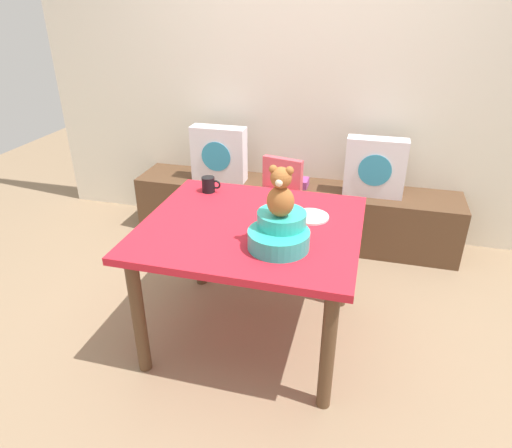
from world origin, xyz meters
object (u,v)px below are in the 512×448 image
(teddy_bear, at_px, (281,193))
(infant_seat_teal, at_px, (280,232))
(dining_table, at_px, (251,241))
(ketchup_bottle, at_px, (274,210))
(pillow_floral_right, at_px, (375,167))
(coffee_mug, at_px, (209,185))
(book_stack, at_px, (295,182))
(highchair, at_px, (275,199))
(pillow_floral_left, at_px, (219,154))
(dinner_plate_near, at_px, (311,217))

(teddy_bear, bearing_deg, infant_seat_teal, 90.00)
(dining_table, distance_m, ketchup_bottle, 0.23)
(pillow_floral_right, height_order, coffee_mug, pillow_floral_right)
(teddy_bear, bearing_deg, pillow_floral_right, 73.70)
(book_stack, xyz_separation_m, highchair, (-0.07, -0.44, 0.03))
(highchair, relative_size, ketchup_bottle, 4.27)
(dining_table, bearing_deg, highchair, 93.93)
(dining_table, relative_size, infant_seat_teal, 3.50)
(pillow_floral_right, bearing_deg, pillow_floral_left, 180.00)
(book_stack, bearing_deg, teddy_bear, -82.99)
(pillow_floral_left, xyz_separation_m, coffee_mug, (0.25, -0.89, 0.11))
(teddy_bear, distance_m, ketchup_bottle, 0.29)
(dining_table, relative_size, dinner_plate_near, 5.78)
(ketchup_bottle, bearing_deg, coffee_mug, 145.43)
(highchair, relative_size, coffee_mug, 6.58)
(ketchup_bottle, relative_size, coffee_mug, 1.54)
(highchair, xyz_separation_m, dinner_plate_near, (0.35, -0.67, 0.22))
(book_stack, height_order, infant_seat_teal, infant_seat_teal)
(pillow_floral_right, distance_m, dining_table, 1.39)
(book_stack, bearing_deg, coffee_mug, -112.90)
(highchair, bearing_deg, dining_table, -86.07)
(pillow_floral_left, distance_m, ketchup_bottle, 1.44)
(dining_table, relative_size, teddy_bear, 4.62)
(pillow_floral_left, bearing_deg, pillow_floral_right, 0.00)
(pillow_floral_left, bearing_deg, ketchup_bottle, -59.03)
(dining_table, bearing_deg, pillow_floral_left, 116.27)
(coffee_mug, bearing_deg, dining_table, -44.04)
(coffee_mug, bearing_deg, ketchup_bottle, -34.57)
(book_stack, bearing_deg, highchair, -99.39)
(ketchup_bottle, distance_m, coffee_mug, 0.60)
(highchair, bearing_deg, pillow_floral_left, 143.31)
(pillow_floral_right, bearing_deg, dinner_plate_near, -106.34)
(pillow_floral_right, distance_m, highchair, 0.81)
(pillow_floral_right, relative_size, book_stack, 2.20)
(infant_seat_teal, height_order, coffee_mug, infant_seat_teal)
(pillow_floral_left, xyz_separation_m, highchair, (0.56, -0.42, -0.16))
(book_stack, bearing_deg, infant_seat_teal, -82.99)
(book_stack, bearing_deg, pillow_floral_right, -2.00)
(pillow_floral_left, relative_size, teddy_bear, 1.76)
(coffee_mug, bearing_deg, highchair, 56.59)
(pillow_floral_left, distance_m, dining_table, 1.39)
(pillow_floral_left, relative_size, infant_seat_teal, 1.33)
(dining_table, xyz_separation_m, coffee_mug, (-0.37, 0.36, 0.15))
(pillow_floral_left, xyz_separation_m, dining_table, (0.62, -1.25, -0.04))
(pillow_floral_left, relative_size, pillow_floral_right, 1.00)
(book_stack, height_order, highchair, highchair)
(pillow_floral_left, relative_size, coffee_mug, 3.67)
(dining_table, bearing_deg, teddy_bear, -44.03)
(book_stack, bearing_deg, dining_table, -90.69)
(coffee_mug, bearing_deg, pillow_floral_right, 42.14)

